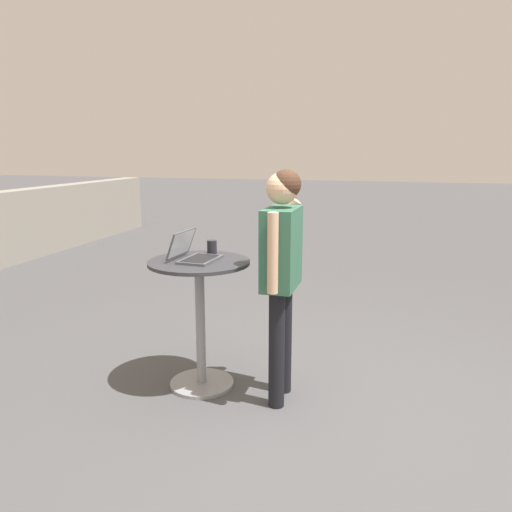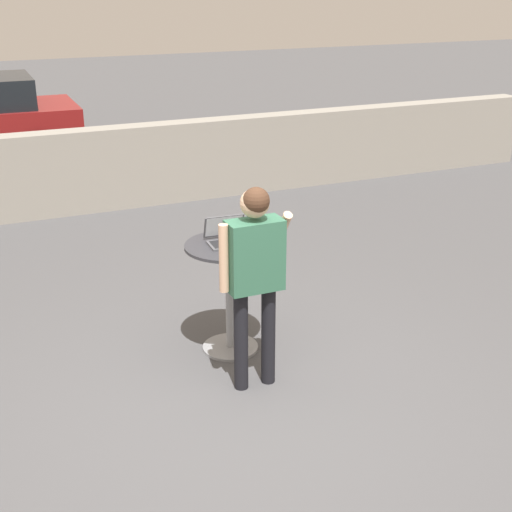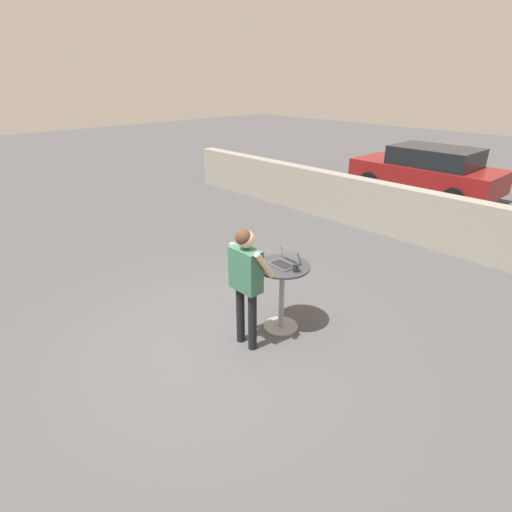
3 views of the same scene
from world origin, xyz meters
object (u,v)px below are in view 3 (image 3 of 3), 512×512
laptop (285,261)px  cafe_table (282,287)px  standing_person (246,275)px  parked_car_near_street (427,171)px  coffee_mug (296,268)px

laptop → cafe_table: bearing=-94.8°
standing_person → parked_car_near_street: standing_person is taller
standing_person → parked_car_near_street: size_ratio=0.40×
laptop → parked_car_near_street: size_ratio=0.09×
coffee_mug → cafe_table: bearing=177.1°
standing_person → parked_car_near_street: 8.85m
standing_person → laptop: bearing=86.4°
cafe_table → parked_car_near_street: 8.25m
cafe_table → laptop: (0.00, 0.04, 0.38)m
cafe_table → standing_person: size_ratio=0.59×
cafe_table → coffee_mug: size_ratio=8.51×
laptop → coffee_mug: laptop is taller
coffee_mug → standing_person: (-0.28, -0.60, 0.01)m
laptop → standing_person: 0.66m
laptop → parked_car_near_street: bearing=102.7°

